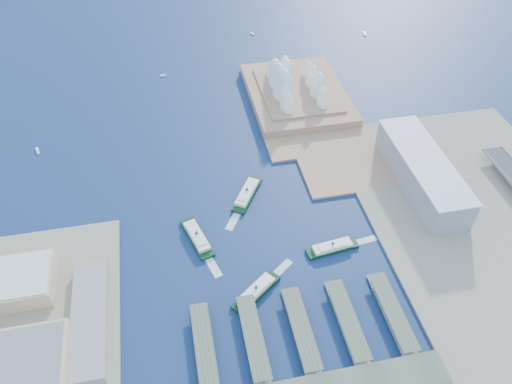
{
  "coord_description": "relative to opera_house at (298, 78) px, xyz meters",
  "views": [
    {
      "loc": [
        -69.7,
        -291.08,
        388.62
      ],
      "look_at": [
        7.43,
        87.56,
        18.0
      ],
      "focal_mm": 35.0,
      "sensor_mm": 36.0,
      "label": 1
    }
  ],
  "objects": [
    {
      "name": "ground",
      "position": [
        -105.0,
        -280.0,
        -32.0
      ],
      "size": [
        3000.0,
        3000.0,
        0.0
      ],
      "primitive_type": "plane",
      "color": "#0E1944",
      "rests_on": "ground"
    },
    {
      "name": "peninsula",
      "position": [
        2.5,
        -20.0,
        -30.5
      ],
      "size": [
        135.0,
        220.0,
        3.0
      ],
      "primitive_type": "cube",
      "color": "#A5775A",
      "rests_on": "ground"
    },
    {
      "name": "opera_house",
      "position": [
        0.0,
        0.0,
        0.0
      ],
      "size": [
        134.0,
        180.0,
        58.0
      ],
      "primitive_type": null,
      "color": "white",
      "rests_on": "peninsula"
    },
    {
      "name": "toaster_building",
      "position": [
        90.0,
        -200.0,
        -11.5
      ],
      "size": [
        45.0,
        155.0,
        35.0
      ],
      "primitive_type": "cube",
      "color": "gray",
      "rests_on": "east_land"
    },
    {
      "name": "ferry_wharves",
      "position": [
        -91.0,
        -355.0,
        -27.35
      ],
      "size": [
        184.0,
        90.0,
        9.3
      ],
      "primitive_type": null,
      "color": "#4B5641",
      "rests_on": "ground"
    },
    {
      "name": "ferry_a",
      "position": [
        -166.83,
        -230.63,
        -26.53
      ],
      "size": [
        30.41,
        59.71,
        10.95
      ],
      "primitive_type": null,
      "rotation": [
        0.0,
        0.0,
        0.28
      ],
      "color": "black",
      "rests_on": "ground"
    },
    {
      "name": "ferry_b",
      "position": [
        -104.83,
        -177.94,
        -26.41
      ],
      "size": [
        43.84,
        58.2,
        11.18
      ],
      "primitive_type": null,
      "rotation": [
        0.0,
        0.0,
        -0.55
      ],
      "color": "black",
      "rests_on": "ground"
    },
    {
      "name": "ferry_c",
      "position": [
        -120.91,
        -307.37,
        -26.78
      ],
      "size": [
        52.41,
        44.75,
        10.45
      ],
      "primitive_type": null,
      "rotation": [
        0.0,
        0.0,
        2.22
      ],
      "color": "black",
      "rests_on": "ground"
    },
    {
      "name": "ferry_d",
      "position": [
        -35.5,
        -270.9,
        -26.95
      ],
      "size": [
        54.66,
        19.91,
        10.1
      ],
      "primitive_type": null,
      "rotation": [
        0.0,
        0.0,
        1.69
      ],
      "color": "black",
      "rests_on": "ground"
    },
    {
      "name": "boat_a",
      "position": [
        -342.96,
        -49.4,
        -30.77
      ],
      "size": [
        6.65,
        13.16,
        2.46
      ],
      "primitive_type": null,
      "rotation": [
        0.0,
        0.0,
        0.28
      ],
      "color": "white",
      "rests_on": "ground"
    },
    {
      "name": "boat_b",
      "position": [
        -179.67,
        98.18,
        -30.83
      ],
      "size": [
        9.0,
        4.07,
        2.35
      ],
      "primitive_type": null,
      "rotation": [
        0.0,
        0.0,
        1.69
      ],
      "color": "white",
      "rests_on": "ground"
    },
    {
      "name": "boat_c",
      "position": [
        161.87,
        164.79,
        -30.47
      ],
      "size": [
        6.34,
        14.07,
        3.05
      ],
      "primitive_type": null,
      "rotation": [
        0.0,
        0.0,
        2.96
      ],
      "color": "white",
      "rests_on": "ground"
    },
    {
      "name": "boat_e",
      "position": [
        -23.38,
        203.69,
        -30.73
      ],
      "size": [
        7.13,
        10.78,
        2.53
      ],
      "primitive_type": null,
      "rotation": [
        0.0,
        0.0,
        0.41
      ],
      "color": "white",
      "rests_on": "ground"
    }
  ]
}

